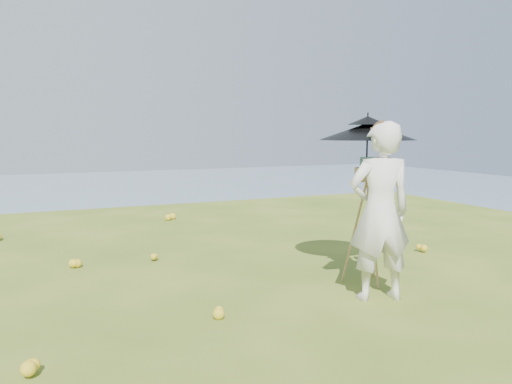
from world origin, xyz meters
name	(u,v)px	position (x,y,z in m)	size (l,w,h in m)	color
ground	(294,283)	(0.00, 0.00, 0.00)	(14.00, 14.00, 0.00)	#45621C
shoreline_tier	(65,374)	(0.00, 75.00, -36.00)	(170.00, 28.00, 8.00)	gray
bay_water	(43,211)	(0.00, 240.00, -34.00)	(700.00, 700.00, 0.00)	slate
slope_trees	(82,345)	(0.00, 35.00, -15.00)	(110.00, 50.00, 6.00)	#1B4B16
harbor_town	(63,335)	(0.00, 75.00, -29.50)	(110.00, 22.00, 5.00)	silver
moored_boats	(4,250)	(-12.50, 161.00, -33.65)	(140.00, 140.00, 0.70)	silver
wildflowers	(284,273)	(0.00, 0.25, 0.06)	(10.00, 10.50, 0.12)	gold
painter	(380,212)	(0.55, -0.86, 0.94)	(0.69, 0.45, 1.89)	beige
field_easel	(366,220)	(0.80, -0.30, 0.75)	(0.57, 0.57, 1.49)	olive
sun_umbrella	(367,146)	(0.80, -0.27, 1.61)	(1.12, 1.12, 0.77)	black
painter_cap	(382,127)	(0.55, -0.86, 1.83)	(0.21, 0.25, 0.10)	#D57578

